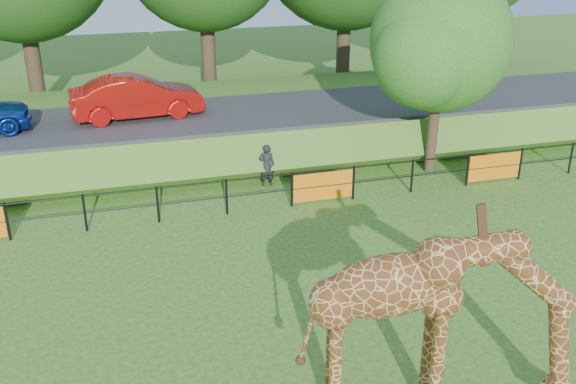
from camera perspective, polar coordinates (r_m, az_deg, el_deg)
The scene contains 8 objects.
ground at distance 12.47m, azimuth 2.26°, elevation -16.73°, with size 90.00×90.00×0.00m, color #315C17.
giraffe at distance 11.24m, azimuth 13.78°, elevation -11.34°, with size 4.88×0.90×3.49m, color #5E3113, non-canonical shape.
perimeter_fence at distance 18.89m, azimuth -5.48°, elevation -0.44°, with size 28.07×0.10×1.10m, color black, non-canonical shape.
embankment at distance 25.85m, azimuth -8.80°, elevation 5.99°, with size 40.00×9.00×1.30m, color #315C17.
road at distance 24.23m, azimuth -8.38°, elevation 6.65°, with size 40.00×5.00×0.12m, color #28282B.
car_red at distance 24.04m, azimuth -13.30°, elevation 8.21°, with size 1.63×4.67×1.54m, color red.
visitor at distance 20.86m, azimuth -1.91°, elevation 2.39°, with size 0.52×0.34×1.42m, color black.
tree_east at distance 21.93m, azimuth 13.55°, elevation 12.45°, with size 5.40×4.71×6.76m.
Camera 1 is at (-3.19, -9.12, 7.88)m, focal length 40.00 mm.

